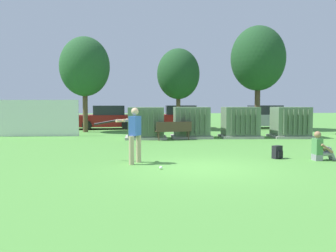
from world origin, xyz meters
name	(u,v)px	position (x,y,z in m)	size (l,w,h in m)	color
ground_plane	(203,168)	(0.00, 0.00, 0.00)	(96.00, 96.00, 0.00)	#51933D
fence_panel	(34,118)	(-7.69, 10.50, 1.00)	(4.80, 0.12, 2.00)	white
transformer_west	(146,123)	(-1.59, 8.78, 0.79)	(2.10, 1.70, 1.62)	#9E9B93
transformer_mid_west	(191,123)	(0.81, 9.08, 0.79)	(2.10, 1.70, 1.62)	#9E9B93
transformer_mid_east	(240,123)	(3.41, 9.02, 0.79)	(2.10, 1.70, 1.62)	#9E9B93
transformer_east	(291,123)	(6.10, 8.89, 0.79)	(2.10, 1.70, 1.62)	#9E9B93
park_bench	(174,129)	(-0.23, 7.92, 0.54)	(1.84, 0.72, 0.92)	#4C3828
batter	(133,132)	(-2.05, 1.00, 0.98)	(1.54, 0.98, 1.74)	tan
sports_ball	(161,168)	(-1.24, -0.10, 0.04)	(0.09, 0.09, 0.09)	white
seated_spectator	(320,149)	(4.06, 1.20, 0.38)	(0.73, 0.56, 0.96)	gray
backpack	(277,152)	(2.79, 1.66, 0.21)	(0.38, 0.36, 0.44)	black
tree_left	(85,67)	(-5.32, 13.16, 4.04)	(3.09, 3.09, 5.90)	brown
tree_center_left	(178,74)	(0.64, 14.69, 3.72)	(2.84, 2.84, 5.43)	brown
tree_center_right	(258,59)	(5.94, 14.35, 4.75)	(3.62, 3.62, 6.93)	#4C3828
parked_car_leftmost	(27,118)	(-9.66, 15.69, 0.75)	(4.23, 1.98, 1.62)	black
parked_car_left_of_center	(107,118)	(-4.21, 15.72, 0.75)	(4.35, 2.24, 1.62)	maroon
parked_car_right_of_center	(179,118)	(0.82, 16.16, 0.75)	(4.20, 1.92, 1.62)	maroon
parked_car_rightmost	(264,117)	(6.88, 15.91, 0.75)	(4.33, 2.18, 1.62)	#B2B2B7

